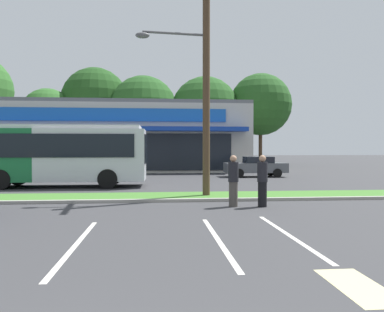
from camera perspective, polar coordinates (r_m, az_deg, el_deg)
The scene contains 18 objects.
grass_median at distance 15.87m, azimuth -8.41°, elevation -6.04°, with size 56.00×2.20×0.12m, color #427A2D.
curb_lip at distance 14.66m, azimuth -8.68°, elevation -6.63°, with size 56.00×0.24×0.12m, color #99968C.
parking_stripe_1 at distance 8.64m, azimuth -16.86°, elevation -12.47°, with size 0.12×4.80×0.01m, color silver.
parking_stripe_2 at distance 8.72m, azimuth 3.88°, elevation -12.29°, with size 0.12×4.80×0.01m, color silver.
parking_stripe_3 at distance 9.42m, azimuth 14.20°, elevation -11.32°, with size 0.12×4.80×0.01m, color silver.
lot_arrow at distance 6.40m, azimuth 23.56°, elevation -17.37°, with size 0.70×1.60×0.01m, color beige.
storefront_building at distance 38.57m, azimuth -10.98°, elevation 2.64°, with size 24.02×14.62×6.19m.
tree_left at distance 48.80m, azimuth -20.70°, elevation 5.77°, with size 6.23×6.23×9.22m.
tree_mid_left at distance 49.43m, azimuth -14.25°, elevation 7.95°, with size 8.22×8.22×12.10m.
tree_mid at distance 46.60m, azimuth -7.26°, elevation 6.83°, with size 8.17×8.17×10.80m.
tree_mid_right at distance 46.74m, azimuth 1.98°, elevation 6.76°, with size 8.25×8.25×10.80m.
tree_right at distance 47.67m, azimuth 10.18°, elevation 7.55°, with size 7.51×7.51×11.20m.
utility_pole at distance 15.97m, azimuth 1.60°, elevation 11.73°, with size 3.06×2.40×9.27m.
city_bus at distance 21.89m, azimuth -23.26°, elevation 0.31°, with size 12.37×2.77×3.25m.
car_0 at distance 28.06m, azimuth 9.50°, elevation -1.53°, with size 4.39×1.92×1.46m.
car_2 at distance 29.43m, azimuth -26.12°, elevation -1.45°, with size 4.47×2.02×1.51m.
pedestrian_near_bench at distance 13.45m, azimuth 6.18°, elevation -3.70°, with size 0.36×0.36×1.80m.
pedestrian_mid at distance 13.56m, azimuth 10.46°, elevation -3.66°, with size 0.36×0.36×1.80m.
Camera 1 is at (0.88, -1.73, 2.02)m, focal length 35.77 mm.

